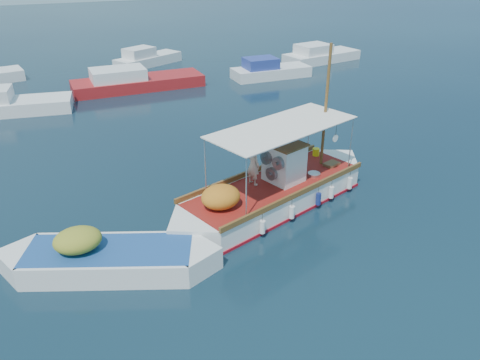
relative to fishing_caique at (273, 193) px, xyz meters
name	(u,v)px	position (x,y,z in m)	size (l,w,h in m)	color
ground	(274,215)	(-0.31, -0.75, -0.55)	(160.00, 160.00, 0.00)	black
fishing_caique	(273,193)	(0.00, 0.00, 0.00)	(9.66, 5.10, 6.24)	white
dinghy	(108,260)	(-6.77, -1.80, -0.18)	(6.78, 3.77, 1.77)	white
bg_boat_nw	(2,106)	(-10.46, 16.65, -0.05)	(7.92, 3.40, 1.80)	silver
bg_boat_n	(134,82)	(-1.86, 19.01, -0.05)	(9.35, 3.03, 1.80)	maroon
bg_boat_ne	(269,71)	(8.53, 18.22, -0.05)	(6.13, 2.21, 1.80)	silver
bg_boat_e	(320,56)	(15.18, 21.59, -0.05)	(7.42, 3.89, 1.80)	silver
bg_boat_far_n	(146,60)	(0.56, 26.04, -0.05)	(6.29, 4.62, 1.80)	silver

